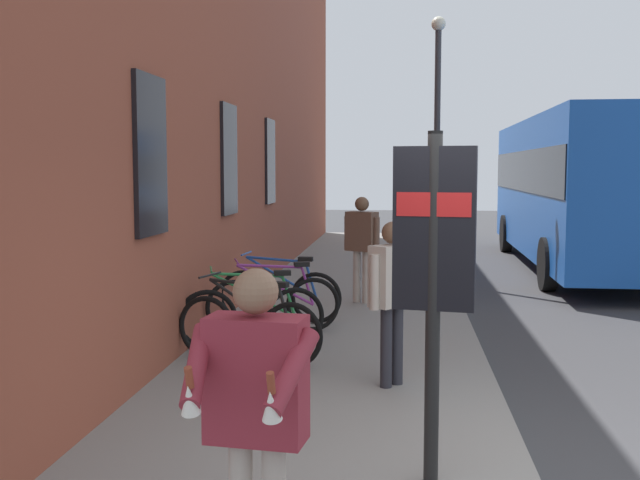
% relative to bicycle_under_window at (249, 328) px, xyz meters
% --- Properties ---
extents(ground, '(60.00, 60.00, 0.00)m').
position_rel_bicycle_under_window_xyz_m(ground, '(3.27, -3.64, -0.51)').
color(ground, '#38383A').
extents(sidewalk_pavement, '(24.00, 3.50, 0.12)m').
position_rel_bicycle_under_window_xyz_m(sidewalk_pavement, '(5.27, -0.89, -0.45)').
color(sidewalk_pavement, gray).
rests_on(sidewalk_pavement, ground).
extents(station_facade, '(22.00, 0.65, 8.72)m').
position_rel_bicycle_under_window_xyz_m(station_facade, '(6.26, 1.16, 3.84)').
color(station_facade, brown).
rests_on(station_facade, ground).
extents(bicycle_under_window, '(0.62, 1.72, 0.97)m').
position_rel_bicycle_under_window_xyz_m(bicycle_under_window, '(0.00, 0.00, 0.00)').
color(bicycle_under_window, black).
rests_on(bicycle_under_window, sidewalk_pavement).
extents(bicycle_beside_lamp, '(0.63, 1.72, 0.97)m').
position_rel_bicycle_under_window_xyz_m(bicycle_beside_lamp, '(0.73, 0.11, 0.00)').
color(bicycle_beside_lamp, black).
rests_on(bicycle_beside_lamp, sidewalk_pavement).
extents(bicycle_by_door, '(0.66, 1.71, 0.97)m').
position_rel_bicycle_under_window_xyz_m(bicycle_by_door, '(1.56, -0.02, 0.00)').
color(bicycle_by_door, black).
rests_on(bicycle_by_door, sidewalk_pavement).
extents(bicycle_mid_rack, '(0.48, 1.77, 0.97)m').
position_rel_bicycle_under_window_xyz_m(bicycle_mid_rack, '(2.27, 0.02, 0.00)').
color(bicycle_mid_rack, black).
rests_on(bicycle_mid_rack, sidewalk_pavement).
extents(transit_info_sign, '(0.18, 0.56, 2.40)m').
position_rel_bicycle_under_window_xyz_m(transit_info_sign, '(-3.04, -1.88, 1.21)').
color(transit_info_sign, black).
rests_on(transit_info_sign, sidewalk_pavement).
extents(city_bus, '(10.55, 2.81, 3.35)m').
position_rel_bicycle_under_window_xyz_m(city_bus, '(9.58, -5.64, 1.41)').
color(city_bus, '#1951B2').
rests_on(city_bus, ground).
extents(pedestrian_near_bus, '(0.51, 0.48, 1.64)m').
position_rel_bicycle_under_window_xyz_m(pedestrian_near_bus, '(-0.72, -1.58, 0.61)').
color(pedestrian_near_bus, '#26262D').
rests_on(pedestrian_near_bus, sidewalk_pavement).
extents(pedestrian_by_facade, '(0.45, 0.58, 1.70)m').
position_rel_bicycle_under_window_xyz_m(pedestrian_by_facade, '(3.96, -1.04, 0.65)').
color(pedestrian_by_facade, '#B2A599').
rests_on(pedestrian_by_facade, sidewalk_pavement).
extents(tourist_with_hotdogs, '(0.61, 0.64, 1.68)m').
position_rel_bicycle_under_window_xyz_m(tourist_with_hotdogs, '(-4.62, -0.96, 0.65)').
color(tourist_with_hotdogs, '#B2A599').
rests_on(tourist_with_hotdogs, sidewalk_pavement).
extents(street_lamp, '(0.28, 0.28, 5.07)m').
position_rel_bicycle_under_window_xyz_m(street_lamp, '(7.04, -2.34, 2.62)').
color(street_lamp, '#333338').
rests_on(street_lamp, sidewalk_pavement).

